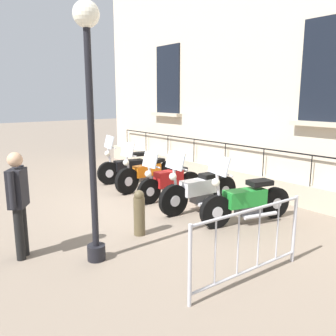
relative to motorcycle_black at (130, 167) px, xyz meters
name	(u,v)px	position (x,y,z in m)	size (l,w,h in m)	color
ground_plane	(161,201)	(0.51, 2.16, -0.44)	(60.00, 60.00, 0.00)	gray
building_facade	(239,36)	(-2.16, 2.16, 3.64)	(0.82, 12.13, 8.33)	beige
motorcycle_black	(130,167)	(0.00, 0.00, 0.00)	(2.01, 0.80, 1.41)	black
motorcycle_orange	(148,174)	(0.08, 1.03, 0.00)	(2.16, 0.55, 1.35)	black
motorcycle_red	(169,182)	(0.24, 2.17, -0.01)	(1.88, 0.63, 1.24)	black
motorcycle_white	(199,191)	(0.24, 3.22, 0.01)	(2.13, 0.69, 1.37)	black
motorcycle_green	(246,201)	(0.07, 4.39, 0.01)	(2.06, 0.89, 1.42)	black
lamppost	(90,107)	(3.18, 4.01, 1.92)	(0.37, 0.37, 3.78)	black
crowd_barrier	(249,243)	(1.86, 5.89, 0.13)	(2.09, 0.15, 1.05)	#B7B7BF
bollard	(139,213)	(2.08, 3.59, -0.01)	(0.21, 0.21, 0.85)	brown
pedestrian_standing	(18,199)	(4.05, 3.21, 0.51)	(0.39, 0.45, 1.68)	black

